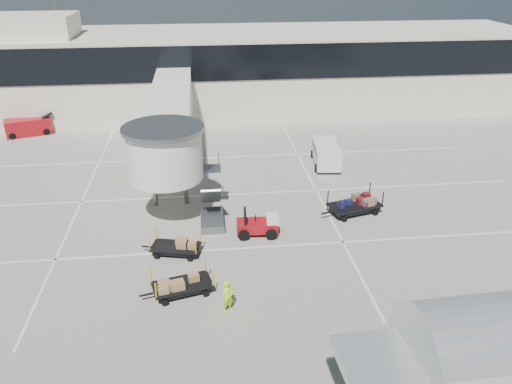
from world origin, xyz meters
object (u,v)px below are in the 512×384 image
at_px(suitcase_cart, 355,205).
at_px(ground_worker, 228,296).
at_px(minivan, 326,152).
at_px(belt_loader, 29,127).
at_px(baggage_tug, 258,225).
at_px(box_cart_far, 174,247).
at_px(box_cart_near, 183,284).

distance_m(suitcase_cart, ground_worker, 12.30).
bearing_deg(ground_worker, suitcase_cart, 13.77).
relative_size(minivan, belt_loader, 1.04).
distance_m(ground_worker, belt_loader, 31.60).
xyz_separation_m(baggage_tug, minivan, (6.52, 10.20, 0.42)).
xyz_separation_m(suitcase_cart, box_cart_far, (-11.29, -3.55, -0.12)).
bearing_deg(suitcase_cart, minivan, 74.19).
bearing_deg(box_cart_near, belt_loader, 105.46).
xyz_separation_m(suitcase_cart, minivan, (0.09, 8.29, 0.42)).
distance_m(box_cart_far, ground_worker, 5.83).
xyz_separation_m(box_cart_near, box_cart_far, (-0.56, 3.54, -0.04)).
bearing_deg(minivan, baggage_tug, -116.14).
height_order(baggage_tug, ground_worker, ground_worker).
bearing_deg(box_cart_near, suitcase_cart, 19.36).
bearing_deg(suitcase_cart, ground_worker, -149.90).
relative_size(suitcase_cart, belt_loader, 0.92).
bearing_deg(box_cart_far, belt_loader, 136.06).
bearing_deg(suitcase_cart, box_cart_far, -177.74).
xyz_separation_m(box_cart_far, belt_loader, (-13.81, 21.79, 0.30)).
xyz_separation_m(suitcase_cart, ground_worker, (-8.65, -8.74, 0.25)).
xyz_separation_m(ground_worker, belt_loader, (-16.46, 26.98, -0.06)).
xyz_separation_m(box_cart_near, ground_worker, (2.08, -1.64, 0.32)).
bearing_deg(ground_worker, belt_loader, 89.86).
relative_size(box_cart_far, minivan, 0.73).
bearing_deg(belt_loader, suitcase_cart, -55.07).
xyz_separation_m(box_cart_far, minivan, (11.38, 11.84, 0.54)).
bearing_deg(minivan, ground_worker, -110.69).
relative_size(box_cart_near, box_cart_far, 1.07).
relative_size(box_cart_far, ground_worker, 2.02).
bearing_deg(suitcase_cart, belt_loader, 128.81).
bearing_deg(baggage_tug, minivan, 60.90).
relative_size(box_cart_far, belt_loader, 0.76).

